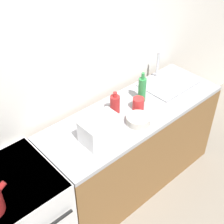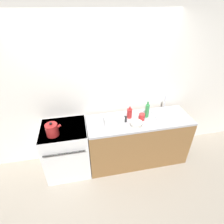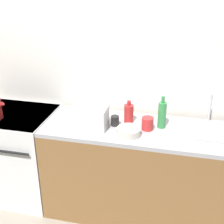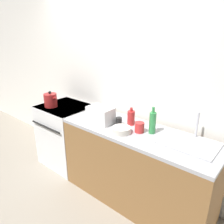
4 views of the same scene
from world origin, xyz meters
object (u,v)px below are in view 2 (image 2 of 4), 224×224
(bottle_green, at_px, (147,111))
(cup_black, at_px, (125,119))
(toaster, at_px, (114,121))
(cup_red, at_px, (142,117))
(stove, at_px, (67,149))
(bowl, at_px, (136,124))
(bottle_red, at_px, (129,113))
(kettle, at_px, (52,130))

(bottle_green, bearing_deg, cup_black, -171.83)
(toaster, bearing_deg, cup_red, 8.41)
(stove, relative_size, toaster, 3.01)
(toaster, relative_size, bowl, 1.53)
(cup_red, bearing_deg, cup_black, 177.91)
(toaster, distance_m, cup_black, 0.23)
(bottle_red, relative_size, cup_red, 1.86)
(stove, bearing_deg, toaster, -6.96)
(kettle, relative_size, bottle_green, 0.79)
(toaster, xyz_separation_m, bottle_red, (0.31, 0.17, -0.01))
(stove, distance_m, bottle_green, 1.49)
(bottle_red, bearing_deg, toaster, -150.58)
(cup_red, bearing_deg, bottle_green, 30.99)
(stove, height_order, cup_red, cup_red)
(bowl, bearing_deg, kettle, 178.96)
(stove, relative_size, cup_black, 10.36)
(bottle_red, height_order, cup_black, bottle_red)
(cup_black, bearing_deg, bottle_green, 8.17)
(toaster, xyz_separation_m, bottle_green, (0.60, 0.14, 0.02))
(kettle, distance_m, bowl, 1.27)
(bowl, bearing_deg, cup_black, 136.24)
(stove, distance_m, cup_black, 1.10)
(stove, bearing_deg, bottle_red, 4.11)
(kettle, bearing_deg, bottle_red, 9.78)
(bottle_green, bearing_deg, cup_red, -149.01)
(stove, height_order, bottle_green, bottle_green)
(toaster, height_order, bottle_green, bottle_green)
(kettle, height_order, cup_black, kettle)
(kettle, relative_size, toaster, 0.75)
(cup_black, distance_m, bowl, 0.21)
(cup_red, bearing_deg, stove, 178.96)
(kettle, bearing_deg, cup_red, 4.46)
(bottle_red, distance_m, cup_black, 0.14)
(bottle_red, bearing_deg, bowl, -79.18)
(stove, distance_m, bottle_red, 1.21)
(bottle_green, relative_size, bowl, 1.45)
(kettle, xyz_separation_m, cup_red, (1.40, 0.11, -0.04))
(bottle_green, height_order, bottle_red, bottle_green)
(cup_black, bearing_deg, cup_red, -2.09)
(stove, xyz_separation_m, bottle_green, (1.38, 0.04, 0.56))
(bottle_red, bearing_deg, bottle_green, -6.61)
(cup_red, bearing_deg, bowl, -135.78)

